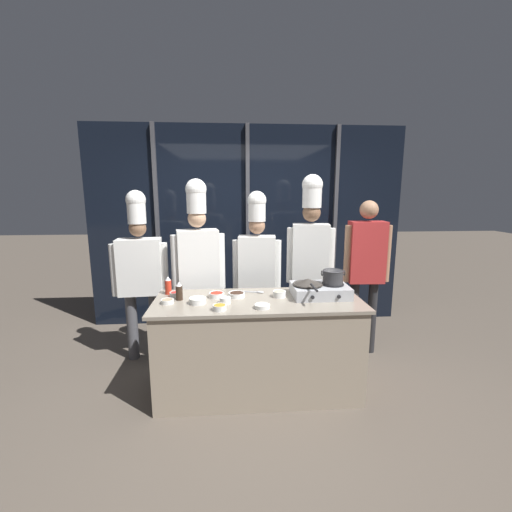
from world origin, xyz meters
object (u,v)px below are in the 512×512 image
(prep_bowl_soy_glaze, at_px, (237,294))
(prep_bowl_ginger, at_px, (279,293))
(chef_head, at_px, (140,267))
(prep_bowl_noodles, at_px, (198,300))
(squeeze_bottle_soy, at_px, (179,291))
(person_guest, at_px, (366,262))
(portable_stove, at_px, (320,290))
(prep_bowl_carrots, at_px, (220,307))
(prep_bowl_rice, at_px, (225,300))
(serving_spoon_slotted, at_px, (257,292))
(chef_line, at_px, (257,262))
(prep_bowl_mushrooms, at_px, (167,301))
(chef_sous, at_px, (198,258))
(stock_pot, at_px, (333,277))
(prep_bowl_chili_flakes, at_px, (216,295))
(chef_pastry, at_px, (310,250))
(frying_pan, at_px, (308,282))
(prep_bowl_chicken, at_px, (262,306))
(squeeze_bottle_chili, at_px, (168,286))
(prep_bowl_bell_pepper, at_px, (175,294))

(prep_bowl_soy_glaze, bearing_deg, prep_bowl_ginger, -3.40)
(chef_head, bearing_deg, prep_bowl_noodles, 126.29)
(squeeze_bottle_soy, height_order, person_guest, person_guest)
(portable_stove, distance_m, prep_bowl_carrots, 0.97)
(prep_bowl_rice, distance_m, serving_spoon_slotted, 0.42)
(prep_bowl_soy_glaze, distance_m, chef_line, 0.75)
(prep_bowl_noodles, bearing_deg, prep_bowl_ginger, 10.04)
(prep_bowl_carrots, bearing_deg, serving_spoon_slotted, 53.13)
(prep_bowl_noodles, bearing_deg, portable_stove, 6.73)
(prep_bowl_mushrooms, xyz_separation_m, chef_sous, (0.21, 0.71, 0.23))
(stock_pot, bearing_deg, prep_bowl_rice, -171.47)
(squeeze_bottle_soy, relative_size, prep_bowl_chili_flakes, 1.17)
(portable_stove, xyz_separation_m, prep_bowl_mushrooms, (-1.37, -0.11, -0.03))
(portable_stove, relative_size, chef_line, 0.28)
(chef_pastry, xyz_separation_m, person_guest, (0.61, -0.07, -0.13))
(prep_bowl_noodles, height_order, prep_bowl_chili_flakes, prep_bowl_noodles)
(prep_bowl_carrots, bearing_deg, chef_line, 69.42)
(chef_head, bearing_deg, chef_sous, 170.31)
(frying_pan, distance_m, prep_bowl_carrots, 0.86)
(prep_bowl_chicken, distance_m, chef_line, 1.02)
(chef_head, bearing_deg, person_guest, 174.62)
(stock_pot, distance_m, prep_bowl_carrots, 1.09)
(prep_bowl_chili_flakes, distance_m, prep_bowl_mushrooms, 0.44)
(prep_bowl_chili_flakes, distance_m, serving_spoon_slotted, 0.40)
(squeeze_bottle_soy, distance_m, prep_bowl_noodles, 0.21)
(prep_bowl_noodles, xyz_separation_m, prep_bowl_rice, (0.24, -0.02, 0.00))
(prep_bowl_chicken, distance_m, prep_bowl_soy_glaze, 0.38)
(prep_bowl_noodles, relative_size, chef_pastry, 0.07)
(stock_pot, height_order, squeeze_bottle_chili, stock_pot)
(squeeze_bottle_soy, height_order, prep_bowl_rice, squeeze_bottle_soy)
(prep_bowl_carrots, bearing_deg, portable_stove, 19.05)
(squeeze_bottle_soy, xyz_separation_m, prep_bowl_mushrooms, (-0.09, -0.09, -0.06))
(serving_spoon_slotted, bearing_deg, frying_pan, -18.23)
(prep_bowl_chicken, height_order, prep_bowl_soy_glaze, prep_bowl_soy_glaze)
(prep_bowl_rice, bearing_deg, prep_bowl_carrots, -104.79)
(stock_pot, distance_m, prep_bowl_noodles, 1.24)
(portable_stove, xyz_separation_m, stock_pot, (0.12, 0.00, 0.13))
(prep_bowl_bell_pepper, distance_m, prep_bowl_rice, 0.52)
(squeeze_bottle_soy, relative_size, prep_bowl_noodles, 1.10)
(prep_bowl_noodles, height_order, prep_bowl_mushrooms, prep_bowl_noodles)
(frying_pan, height_order, chef_pastry, chef_pastry)
(squeeze_bottle_soy, xyz_separation_m, prep_bowl_carrots, (0.37, -0.30, -0.05))
(stock_pot, height_order, chef_pastry, chef_pastry)
(prep_bowl_ginger, relative_size, person_guest, 0.07)
(prep_bowl_chili_flakes, height_order, person_guest, person_guest)
(squeeze_bottle_soy, xyz_separation_m, prep_bowl_chicken, (0.72, -0.27, -0.06))
(prep_bowl_chicken, height_order, prep_bowl_bell_pepper, prep_bowl_bell_pepper)
(squeeze_bottle_soy, relative_size, chef_head, 0.09)
(prep_bowl_chicken, height_order, chef_head, chef_head)
(prep_bowl_carrots, xyz_separation_m, prep_bowl_soy_glaze, (0.15, 0.34, -0.00))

